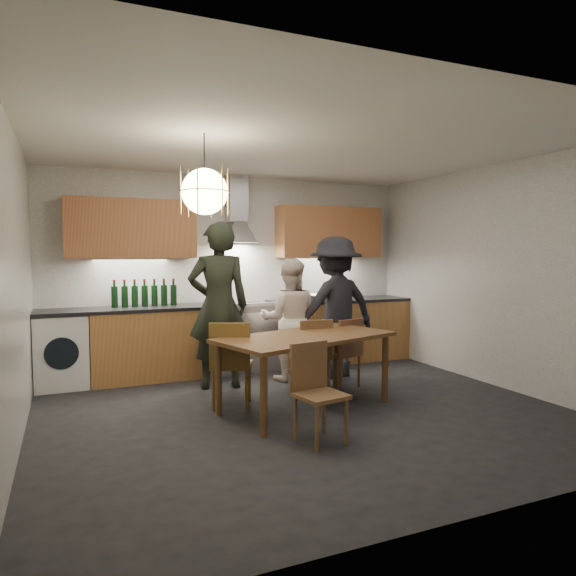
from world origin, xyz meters
name	(u,v)px	position (x,y,z in m)	size (l,w,h in m)	color
ground	(304,411)	(0.00, 0.00, 0.00)	(5.00, 5.00, 0.00)	black
room_shell	(304,239)	(0.00, 0.00, 1.71)	(5.02, 4.52, 2.61)	white
counter_run	(243,336)	(0.02, 1.95, 0.45)	(5.00, 0.62, 0.90)	tan
range_stove	(242,337)	(0.00, 1.94, 0.44)	(0.90, 0.60, 0.92)	silver
wall_fixtures	(238,230)	(0.00, 2.07, 1.87)	(4.30, 0.54, 1.10)	#C37B4B
pendant_lamp	(205,192)	(-1.00, -0.10, 2.10)	(0.43, 0.43, 0.70)	black
dining_table	(306,344)	(0.06, 0.08, 0.66)	(1.94, 1.34, 0.74)	brown
chair_back_left	(231,359)	(-0.64, 0.36, 0.51)	(0.53, 0.53, 0.89)	brown
chair_back_mid	(313,351)	(0.36, 0.52, 0.48)	(0.40, 0.40, 0.84)	brown
chair_back_right	(345,348)	(0.82, 0.61, 0.46)	(0.44, 0.44, 0.81)	brown
chair_front	(315,385)	(-0.24, -0.74, 0.47)	(0.43, 0.43, 0.82)	brown
person_left	(219,306)	(-0.52, 1.20, 0.96)	(0.70, 0.46, 1.92)	black
person_mid	(290,320)	(0.38, 1.22, 0.75)	(0.73, 0.57, 1.49)	white
person_right	(335,307)	(0.98, 1.15, 0.88)	(1.14, 0.66, 1.77)	black
mixing_bowl	(317,297)	(1.09, 1.88, 0.94)	(0.34, 0.34, 0.08)	silver
stock_pot	(347,293)	(1.60, 1.92, 0.98)	(0.22, 0.22, 0.15)	silver
wine_bottles	(145,293)	(-1.24, 2.02, 1.07)	(0.79, 0.08, 0.34)	black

